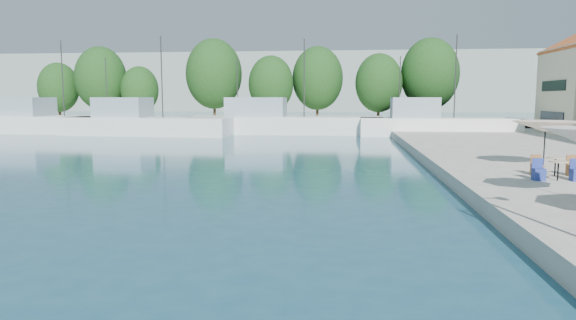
# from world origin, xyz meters

# --- Properties ---
(quay_far) EXTENTS (90.00, 16.00, 0.60)m
(quay_far) POSITION_xyz_m (-8.00, 67.00, 0.30)
(quay_far) COLOR #9B988C
(quay_far) RESTS_ON ground
(hill_west) EXTENTS (180.00, 40.00, 16.00)m
(hill_west) POSITION_xyz_m (-30.00, 160.00, 8.00)
(hill_west) COLOR gray
(hill_west) RESTS_ON ground
(hill_east) EXTENTS (140.00, 40.00, 12.00)m
(hill_east) POSITION_xyz_m (40.00, 180.00, 6.00)
(hill_east) COLOR gray
(hill_east) RESTS_ON ground
(trawler_01) EXTENTS (21.90, 6.47, 10.20)m
(trawler_01) POSITION_xyz_m (-31.10, 55.57, 1.07)
(trawler_01) COLOR white
(trawler_01) RESTS_ON ground
(trawler_02) EXTENTS (17.37, 5.55, 10.20)m
(trawler_02) POSITION_xyz_m (-18.71, 53.18, 1.07)
(trawler_02) COLOR white
(trawler_02) RESTS_ON ground
(trawler_03) EXTENTS (20.27, 5.45, 10.20)m
(trawler_03) POSITION_xyz_m (-5.28, 57.10, 1.07)
(trawler_03) COLOR silver
(trawler_03) RESTS_ON ground
(trawler_04) EXTENTS (15.10, 3.96, 10.20)m
(trawler_04) POSITION_xyz_m (10.23, 55.08, 1.07)
(trawler_04) COLOR white
(trawler_04) RESTS_ON ground
(tree_01) EXTENTS (5.30, 5.30, 7.85)m
(tree_01) POSITION_xyz_m (-36.84, 69.06, 5.13)
(tree_01) COLOR #3F2B19
(tree_01) RESTS_ON quay_far
(tree_02) EXTENTS (6.66, 6.66, 9.85)m
(tree_02) POSITION_xyz_m (-30.58, 68.57, 6.29)
(tree_02) COLOR #3F2B19
(tree_02) RESTS_ON quay_far
(tree_03) EXTENTS (4.91, 4.91, 7.27)m
(tree_03) POSITION_xyz_m (-25.40, 68.82, 4.79)
(tree_03) COLOR #3F2B19
(tree_03) RESTS_ON quay_far
(tree_04) EXTENTS (7.32, 7.32, 10.83)m
(tree_04) POSITION_xyz_m (-15.61, 69.82, 6.85)
(tree_04) COLOR #3F2B19
(tree_04) RESTS_ON quay_far
(tree_05) EXTENTS (5.74, 5.74, 8.50)m
(tree_05) POSITION_xyz_m (-7.92, 68.76, 5.50)
(tree_05) COLOR #3F2B19
(tree_05) RESTS_ON quay_far
(tree_06) EXTENTS (6.66, 6.66, 9.86)m
(tree_06) POSITION_xyz_m (-2.14, 71.57, 6.29)
(tree_06) COLOR #3F2B19
(tree_06) RESTS_ON quay_far
(tree_07) EXTENTS (5.83, 5.83, 8.62)m
(tree_07) POSITION_xyz_m (5.64, 68.50, 5.58)
(tree_07) COLOR #3F2B19
(tree_07) RESTS_ON quay_far
(tree_08) EXTENTS (7.12, 7.12, 10.53)m
(tree_08) POSITION_xyz_m (11.92, 69.27, 6.68)
(tree_08) COLOR #3F2B19
(tree_08) RESTS_ON quay_far
(umbrella_cream) EXTENTS (3.10, 3.10, 2.10)m
(umbrella_cream) POSITION_xyz_m (10.81, 28.26, 2.45)
(umbrella_cream) COLOR black
(umbrella_cream) RESTS_ON quay_right
(cafe_table_02) EXTENTS (1.82, 0.70, 0.76)m
(cafe_table_02) POSITION_xyz_m (9.76, 23.91, 0.89)
(cafe_table_02) COLOR black
(cafe_table_02) RESTS_ON quay_right
(cafe_table_03) EXTENTS (1.82, 0.70, 0.76)m
(cafe_table_03) POSITION_xyz_m (10.17, 25.25, 0.89)
(cafe_table_03) COLOR black
(cafe_table_03) RESTS_ON quay_right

